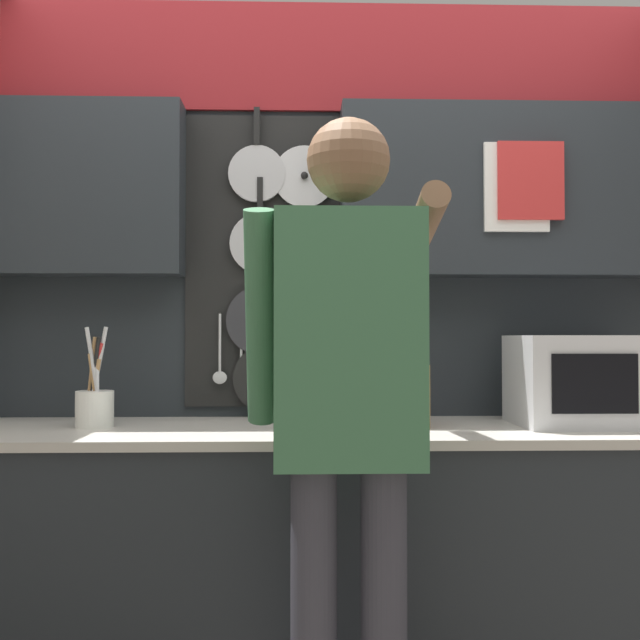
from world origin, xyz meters
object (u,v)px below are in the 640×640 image
microwave (590,380)px  knife_block (412,394)px  person (348,390)px  utensil_crock (95,403)px

microwave → knife_block: 0.61m
knife_block → person: 0.62m
microwave → utensil_crock: utensil_crock is taller
person → utensil_crock: bearing=145.3°
microwave → person: 1.03m
microwave → utensil_crock: 1.68m
microwave → person: size_ratio=0.28×
knife_block → utensil_crock: bearing=179.9°
person → microwave: bearing=33.0°
utensil_crock → person: bearing=-34.7°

